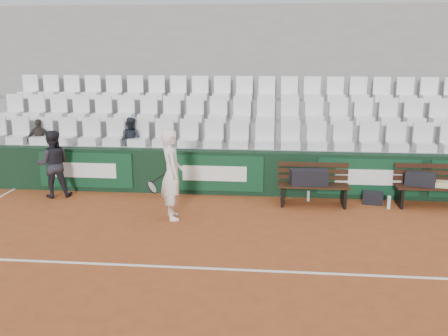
{
  "coord_description": "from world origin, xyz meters",
  "views": [
    {
      "loc": [
        1.08,
        -6.98,
        3.33
      ],
      "look_at": [
        0.15,
        2.4,
        1.0
      ],
      "focal_mm": 40.0,
      "sensor_mm": 36.0,
      "label": 1
    }
  ],
  "objects_px": {
    "sports_bag_left": "(309,177)",
    "sports_bag_ground": "(373,198)",
    "sports_bag_right": "(420,179)",
    "water_bottle_near": "(308,196)",
    "bench_right": "(431,197)",
    "spectator_b": "(38,122)",
    "bench_left": "(313,195)",
    "ball_kid": "(53,164)",
    "spectator_c": "(130,122)",
    "tennis_player": "(172,174)",
    "water_bottle_far": "(389,202)"
  },
  "relations": [
    {
      "from": "bench_right",
      "to": "spectator_c",
      "type": "relative_size",
      "value": 1.34
    },
    {
      "from": "tennis_player",
      "to": "ball_kid",
      "type": "xyz_separation_m",
      "value": [
        -2.92,
        1.16,
        -0.14
      ]
    },
    {
      "from": "sports_bag_right",
      "to": "water_bottle_near",
      "type": "bearing_deg",
      "value": 177.25
    },
    {
      "from": "ball_kid",
      "to": "spectator_b",
      "type": "distance_m",
      "value": 1.57
    },
    {
      "from": "sports_bag_right",
      "to": "bench_left",
      "type": "bearing_deg",
      "value": -175.88
    },
    {
      "from": "bench_left",
      "to": "sports_bag_left",
      "type": "bearing_deg",
      "value": -170.86
    },
    {
      "from": "water_bottle_far",
      "to": "spectator_b",
      "type": "height_order",
      "value": "spectator_b"
    },
    {
      "from": "sports_bag_right",
      "to": "ball_kid",
      "type": "bearing_deg",
      "value": -179.24
    },
    {
      "from": "bench_right",
      "to": "sports_bag_ground",
      "type": "distance_m",
      "value": 1.19
    },
    {
      "from": "bench_left",
      "to": "ball_kid",
      "type": "distance_m",
      "value": 5.76
    },
    {
      "from": "bench_left",
      "to": "tennis_player",
      "type": "distance_m",
      "value": 3.1
    },
    {
      "from": "sports_bag_left",
      "to": "sports_bag_ground",
      "type": "height_order",
      "value": "sports_bag_left"
    },
    {
      "from": "bench_left",
      "to": "sports_bag_right",
      "type": "relative_size",
      "value": 2.48
    },
    {
      "from": "water_bottle_far",
      "to": "spectator_b",
      "type": "xyz_separation_m",
      "value": [
        -8.11,
        1.26,
        1.38
      ]
    },
    {
      "from": "spectator_b",
      "to": "bench_right",
      "type": "bearing_deg",
      "value": 162.12
    },
    {
      "from": "ball_kid",
      "to": "spectator_b",
      "type": "bearing_deg",
      "value": -72.62
    },
    {
      "from": "bench_right",
      "to": "ball_kid",
      "type": "relative_size",
      "value": 0.99
    },
    {
      "from": "water_bottle_near",
      "to": "tennis_player",
      "type": "height_order",
      "value": "tennis_player"
    },
    {
      "from": "sports_bag_right",
      "to": "ball_kid",
      "type": "relative_size",
      "value": 0.4
    },
    {
      "from": "sports_bag_ground",
      "to": "bench_left",
      "type": "bearing_deg",
      "value": -170.43
    },
    {
      "from": "spectator_c",
      "to": "water_bottle_near",
      "type": "bearing_deg",
      "value": -177.84
    },
    {
      "from": "bench_right",
      "to": "water_bottle_far",
      "type": "relative_size",
      "value": 5.5
    },
    {
      "from": "sports_bag_left",
      "to": "sports_bag_ground",
      "type": "distance_m",
      "value": 1.5
    },
    {
      "from": "water_bottle_near",
      "to": "water_bottle_far",
      "type": "height_order",
      "value": "water_bottle_far"
    },
    {
      "from": "sports_bag_right",
      "to": "sports_bag_left",
      "type": "bearing_deg",
      "value": -175.66
    },
    {
      "from": "bench_right",
      "to": "water_bottle_near",
      "type": "xyz_separation_m",
      "value": [
        -2.55,
        0.15,
        -0.11
      ]
    },
    {
      "from": "tennis_player",
      "to": "ball_kid",
      "type": "distance_m",
      "value": 3.14
    },
    {
      "from": "bench_right",
      "to": "ball_kid",
      "type": "bearing_deg",
      "value": -179.56
    },
    {
      "from": "spectator_b",
      "to": "water_bottle_near",
      "type": "bearing_deg",
      "value": 160.87
    },
    {
      "from": "water_bottle_far",
      "to": "spectator_c",
      "type": "bearing_deg",
      "value": 167.78
    },
    {
      "from": "sports_bag_left",
      "to": "water_bottle_near",
      "type": "height_order",
      "value": "sports_bag_left"
    },
    {
      "from": "spectator_c",
      "to": "bench_right",
      "type": "bearing_deg",
      "value": -174.64
    },
    {
      "from": "sports_bag_left",
      "to": "spectator_b",
      "type": "bearing_deg",
      "value": 169.61
    },
    {
      "from": "sports_bag_right",
      "to": "tennis_player",
      "type": "xyz_separation_m",
      "value": [
        -5.05,
        -1.26,
        0.3
      ]
    },
    {
      "from": "sports_bag_right",
      "to": "spectator_c",
      "type": "relative_size",
      "value": 0.54
    },
    {
      "from": "ball_kid",
      "to": "water_bottle_near",
      "type": "bearing_deg",
      "value": 163.6
    },
    {
      "from": "sports_bag_left",
      "to": "spectator_c",
      "type": "relative_size",
      "value": 0.69
    },
    {
      "from": "sports_bag_left",
      "to": "tennis_player",
      "type": "relative_size",
      "value": 0.43
    },
    {
      "from": "sports_bag_left",
      "to": "ball_kid",
      "type": "relative_size",
      "value": 0.51
    },
    {
      "from": "sports_bag_right",
      "to": "water_bottle_far",
      "type": "distance_m",
      "value": 0.85
    },
    {
      "from": "sports_bag_right",
      "to": "water_bottle_near",
      "type": "relative_size",
      "value": 2.61
    },
    {
      "from": "tennis_player",
      "to": "spectator_c",
      "type": "distance_m",
      "value": 2.77
    },
    {
      "from": "water_bottle_near",
      "to": "water_bottle_far",
      "type": "distance_m",
      "value": 1.68
    },
    {
      "from": "sports_bag_ground",
      "to": "water_bottle_near",
      "type": "distance_m",
      "value": 1.37
    },
    {
      "from": "bench_left",
      "to": "bench_right",
      "type": "distance_m",
      "value": 2.48
    },
    {
      "from": "bench_left",
      "to": "spectator_b",
      "type": "distance_m",
      "value": 6.77
    },
    {
      "from": "bench_left",
      "to": "sports_bag_right",
      "type": "distance_m",
      "value": 2.27
    },
    {
      "from": "ball_kid",
      "to": "spectator_c",
      "type": "bearing_deg",
      "value": -161.55
    },
    {
      "from": "bench_right",
      "to": "tennis_player",
      "type": "relative_size",
      "value": 0.84
    },
    {
      "from": "bench_left",
      "to": "water_bottle_near",
      "type": "bearing_deg",
      "value": 105.19
    }
  ]
}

